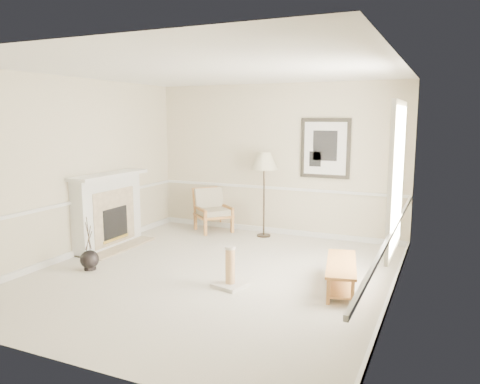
% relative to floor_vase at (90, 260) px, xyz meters
% --- Properties ---
extents(ground, '(5.50, 5.50, 0.00)m').
position_rel_floor_vase_xyz_m(ground, '(1.77, 0.55, -0.15)').
color(ground, silver).
rests_on(ground, ground).
extents(room, '(5.04, 5.54, 2.92)m').
position_rel_floor_vase_xyz_m(room, '(1.91, 0.62, 1.72)').
color(room, beige).
rests_on(room, ground).
extents(fireplace, '(0.64, 1.64, 1.31)m').
position_rel_floor_vase_xyz_m(fireplace, '(-0.57, 1.15, 0.49)').
color(fireplace, white).
rests_on(fireplace, ground).
extents(floor_vase, '(0.28, 0.28, 0.82)m').
position_rel_floor_vase_xyz_m(floor_vase, '(0.00, 0.00, 0.00)').
color(floor_vase, black).
rests_on(floor_vase, ground).
extents(armchair, '(0.94, 0.94, 0.86)m').
position_rel_floor_vase_xyz_m(armchair, '(0.50, 2.98, 0.31)').
color(armchair, '#A97B36').
rests_on(armchair, ground).
extents(floor_lamp, '(0.54, 0.54, 1.61)m').
position_rel_floor_vase_xyz_m(floor_lamp, '(1.64, 2.95, 1.26)').
color(floor_lamp, black).
rests_on(floor_lamp, ground).
extents(bench, '(0.63, 1.32, 0.36)m').
position_rel_floor_vase_xyz_m(bench, '(3.60, 0.76, 0.09)').
color(bench, '#A97B36').
rests_on(bench, ground).
extents(scratching_post, '(0.48, 0.48, 0.56)m').
position_rel_floor_vase_xyz_m(scratching_post, '(2.22, 0.23, 0.03)').
color(scratching_post, beige).
rests_on(scratching_post, ground).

